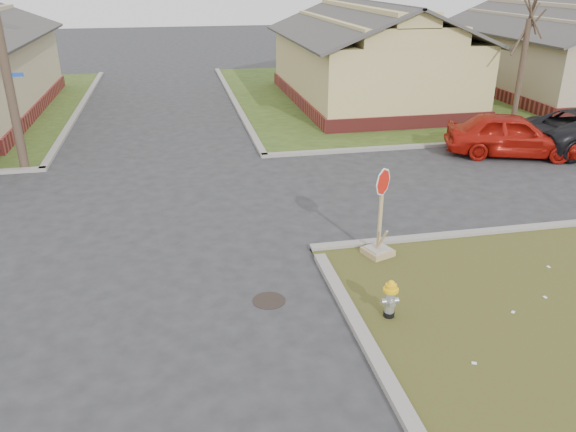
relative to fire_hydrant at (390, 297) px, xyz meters
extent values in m
plane|color=#29292B|center=(-4.26, 1.54, -0.46)|extent=(120.00, 120.00, 0.00)
cube|color=#2F4719|center=(17.74, 19.54, -0.44)|extent=(37.00, 19.00, 0.05)
cylinder|color=black|center=(-2.06, 1.04, -0.46)|extent=(0.64, 0.64, 0.01)
cube|color=maroon|center=(5.74, 18.04, -0.16)|extent=(7.20, 11.20, 0.60)
cube|color=tan|center=(5.74, 18.04, 1.44)|extent=(7.00, 11.00, 2.60)
cube|color=maroon|center=(15.74, 18.04, -0.16)|extent=(7.20, 11.20, 0.60)
cube|color=tan|center=(15.74, 18.04, 1.44)|extent=(7.00, 11.00, 2.60)
cylinder|color=#403225|center=(9.74, 11.74, 1.69)|extent=(0.22, 0.22, 4.20)
cylinder|color=black|center=(0.00, 0.00, -0.37)|extent=(0.21, 0.21, 0.09)
cylinder|color=#ACACB1|center=(0.00, 0.00, -0.10)|extent=(0.18, 0.18, 0.43)
sphere|color=#ACACB1|center=(0.00, 0.00, 0.11)|extent=(0.18, 0.18, 0.18)
cylinder|color=yellow|center=(0.00, 0.00, 0.15)|extent=(0.28, 0.28, 0.06)
cylinder|color=yellow|center=(0.00, 0.00, 0.21)|extent=(0.21, 0.21, 0.09)
sphere|color=yellow|center=(0.00, 0.00, 0.27)|extent=(0.14, 0.14, 0.14)
cube|color=tan|center=(0.64, 2.38, -0.34)|extent=(0.57, 0.57, 0.14)
cube|color=#A39E96|center=(0.64, 2.38, -0.26)|extent=(0.46, 0.46, 0.04)
cube|color=tan|center=(0.64, 2.38, 0.64)|extent=(0.08, 0.04, 1.92)
cylinder|color=red|center=(0.64, 2.34, 1.33)|extent=(0.51, 0.23, 0.55)
cylinder|color=white|center=(0.64, 2.35, 1.33)|extent=(0.58, 0.25, 0.62)
imported|color=#A6140B|center=(7.70, 8.64, 0.28)|extent=(4.69, 3.10, 1.48)
camera|label=1|loc=(-3.57, -8.19, 5.42)|focal=35.00mm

